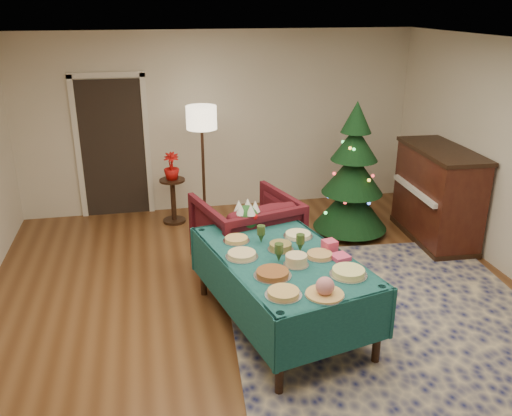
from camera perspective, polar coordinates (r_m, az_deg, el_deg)
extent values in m
plane|color=#593319|center=(5.63, 1.65, -12.16)|extent=(7.00, 7.00, 0.00)
plane|color=white|center=(4.73, 2.00, 16.37)|extent=(7.00, 7.00, 0.00)
plane|color=beige|center=(8.34, -3.86, 8.99)|extent=(6.00, 0.00, 6.00)
cube|color=black|center=(8.34, -14.80, 6.01)|extent=(0.92, 0.02, 2.04)
cube|color=silver|center=(8.37, -18.25, 5.91)|extent=(0.08, 0.04, 2.14)
cube|color=silver|center=(8.31, -11.36, 6.45)|extent=(0.08, 0.04, 2.14)
cube|color=silver|center=(8.13, -15.52, 13.35)|extent=(1.08, 0.04, 0.08)
cube|color=#14194B|center=(5.59, 14.94, -13.13)|extent=(3.51, 4.43, 0.02)
cylinder|color=black|center=(4.56, 2.50, -15.15)|extent=(0.07, 0.07, 0.79)
cylinder|color=black|center=(6.00, -5.61, -5.74)|extent=(0.07, 0.07, 0.79)
cylinder|color=black|center=(5.02, 12.75, -11.97)|extent=(0.07, 0.07, 0.79)
cylinder|color=black|center=(6.35, 2.78, -4.05)|extent=(0.07, 0.07, 0.79)
cube|color=#134344|center=(5.26, 2.74, -5.17)|extent=(1.58, 2.20, 0.04)
cube|color=#134344|center=(6.16, -1.58, -3.39)|extent=(1.16, 0.31, 0.49)
cube|color=#134344|center=(4.64, 8.50, -12.49)|extent=(1.16, 0.31, 0.49)
cube|color=#134344|center=(5.62, 7.84, -6.10)|extent=(0.50, 1.97, 0.49)
cube|color=#134344|center=(5.15, -2.95, -8.60)|extent=(0.50, 1.97, 0.49)
cylinder|color=silver|center=(4.56, 2.90, -9.13)|extent=(0.31, 0.31, 0.01)
cylinder|color=tan|center=(4.55, 2.90, -8.86)|extent=(0.27, 0.27, 0.04)
cylinder|color=silver|center=(4.59, 7.23, -9.07)|extent=(0.33, 0.33, 0.01)
sphere|color=#CC727A|center=(4.55, 7.28, -8.15)|extent=(0.16, 0.16, 0.16)
cylinder|color=silver|center=(4.94, 9.69, -6.96)|extent=(0.34, 0.34, 0.01)
cylinder|color=#D8D172|center=(4.92, 9.71, -6.63)|extent=(0.29, 0.29, 0.05)
cylinder|color=silver|center=(4.86, 1.75, -7.12)|extent=(0.34, 0.34, 0.01)
cylinder|color=brown|center=(4.85, 1.76, -6.84)|extent=(0.29, 0.29, 0.04)
cylinder|color=silver|center=(5.06, 4.24, -5.98)|extent=(0.24, 0.24, 0.01)
cylinder|color=tan|center=(5.03, 4.26, -5.44)|extent=(0.20, 0.20, 0.09)
cylinder|color=silver|center=(5.23, 6.70, -5.10)|extent=(0.28, 0.28, 0.01)
cylinder|color=#B2844C|center=(5.22, 6.71, -4.88)|extent=(0.24, 0.24, 0.03)
cylinder|color=silver|center=(5.19, -1.50, -5.16)|extent=(0.31, 0.31, 0.01)
cylinder|color=#D8BF7F|center=(5.18, -1.50, -4.89)|extent=(0.27, 0.27, 0.04)
cylinder|color=silver|center=(5.34, 2.60, -4.39)|extent=(0.26, 0.26, 0.01)
cylinder|color=maroon|center=(5.33, 2.60, -4.02)|extent=(0.22, 0.22, 0.06)
cylinder|color=silver|center=(5.65, 4.44, -2.98)|extent=(0.31, 0.31, 0.01)
cylinder|color=#F2EACC|center=(5.64, 4.45, -2.78)|extent=(0.26, 0.26, 0.03)
cylinder|color=silver|center=(5.53, -2.08, -3.47)|extent=(0.27, 0.27, 0.01)
cylinder|color=tan|center=(5.52, -2.09, -3.27)|extent=(0.23, 0.23, 0.03)
cone|color=#2D471E|center=(5.48, 0.54, -3.20)|extent=(0.07, 0.07, 0.09)
cylinder|color=#2D471E|center=(5.45, 0.54, -2.35)|extent=(0.08, 0.08, 0.09)
cone|color=#2D471E|center=(5.31, 4.67, -4.14)|extent=(0.07, 0.07, 0.09)
cylinder|color=#2D471E|center=(5.27, 4.70, -3.27)|extent=(0.08, 0.08, 0.09)
cone|color=#2D471E|center=(5.10, 2.42, -5.17)|extent=(0.07, 0.07, 0.09)
cylinder|color=#2D471E|center=(5.06, 2.43, -4.27)|extent=(0.08, 0.08, 0.09)
cube|color=#D93C68|center=(5.21, 8.86, -5.13)|extent=(0.19, 0.19, 0.04)
cube|color=#D93C5D|center=(5.36, 7.76, -3.93)|extent=(0.15, 0.15, 0.10)
sphere|color=#1E4C1E|center=(5.84, -0.98, -1.01)|extent=(0.27, 0.27, 0.27)
cone|color=white|center=(5.81, -0.08, 0.20)|extent=(0.10, 0.10, 0.13)
cone|color=white|center=(5.88, -0.88, 0.46)|extent=(0.10, 0.10, 0.13)
cone|color=white|center=(5.84, -1.83, 0.27)|extent=(0.10, 0.10, 0.13)
cone|color=white|center=(5.73, -1.64, -0.11)|extent=(0.10, 0.10, 0.13)
cone|color=white|center=(5.72, -0.54, -0.16)|extent=(0.10, 0.10, 0.13)
sphere|color=#B20C0F|center=(5.90, -0.20, -0.34)|extent=(0.07, 0.07, 0.07)
sphere|color=#B20C0F|center=(5.90, -1.78, -0.35)|extent=(0.07, 0.07, 0.07)
sphere|color=#B20C0F|center=(5.75, -1.80, -0.94)|extent=(0.07, 0.07, 0.07)
sphere|color=#B20C0F|center=(5.75, -0.17, -0.93)|extent=(0.07, 0.07, 0.07)
imported|color=#490F17|center=(6.39, -1.03, -2.44)|extent=(1.28, 1.23, 1.08)
cylinder|color=#A57F3F|center=(8.01, -5.36, -1.57)|extent=(0.30, 0.30, 0.03)
cylinder|color=black|center=(7.75, -5.55, 3.72)|extent=(0.04, 0.04, 1.58)
cylinder|color=#FFEABF|center=(7.55, -5.77, 9.46)|extent=(0.42, 0.42, 0.32)
cylinder|color=black|center=(8.15, -8.57, -1.31)|extent=(0.33, 0.33, 0.04)
cylinder|color=black|center=(8.04, -8.69, 0.71)|extent=(0.07, 0.07, 0.61)
cylinder|color=black|center=(7.93, -8.82, 2.90)|extent=(0.37, 0.37, 0.03)
imported|color=#B10F0C|center=(7.90, -8.87, 3.76)|extent=(0.22, 0.40, 0.22)
cylinder|color=black|center=(7.77, 9.80, -2.07)|extent=(0.11, 0.11, 0.15)
cone|color=black|center=(7.64, 9.96, 0.30)|extent=(1.05, 1.05, 0.65)
cone|color=black|center=(7.49, 10.18, 3.63)|extent=(0.86, 0.86, 0.56)
cone|color=black|center=(7.38, 10.39, 6.74)|extent=(0.65, 0.65, 0.47)
cone|color=black|center=(7.31, 10.57, 9.42)|extent=(0.42, 0.42, 0.42)
cube|color=black|center=(7.89, 18.05, -2.76)|extent=(0.71, 1.49, 0.08)
cube|color=#33110C|center=(7.68, 18.55, 1.32)|extent=(0.68, 1.46, 1.19)
cube|color=black|center=(7.50, 19.09, 5.74)|extent=(0.73, 1.51, 0.05)
cube|color=white|center=(7.52, 16.53, 1.80)|extent=(0.18, 1.24, 0.06)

